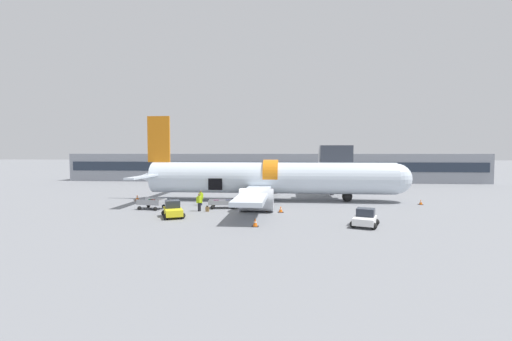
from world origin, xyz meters
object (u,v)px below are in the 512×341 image
object	(u,v)px
baggage_cart_queued	(153,204)
ground_crew_supervisor	(201,198)
baggage_cart_loading	(225,204)
airplane	(267,179)
ground_crew_loader_b	(257,197)
ground_crew_driver	(199,202)
baggage_tug_lead	(365,219)
ground_crew_loader_a	(242,197)
suitcase_on_tarmac_upright	(207,209)
baggage_tug_mid	(173,210)

from	to	relation	value
baggage_cart_queued	ground_crew_supervisor	distance (m)	5.34
baggage_cart_loading	baggage_cart_queued	world-z (taller)	baggage_cart_queued
airplane	ground_crew_supervisor	distance (m)	8.81
ground_crew_loader_b	ground_crew_driver	xyz separation A→B (m)	(-5.42, -4.77, 0.01)
baggage_tug_lead	ground_crew_loader_b	xyz separation A→B (m)	(-9.79, 10.53, 0.32)
ground_crew_loader_b	ground_crew_loader_a	bearing A→B (deg)	-178.91
ground_crew_driver	suitcase_on_tarmac_upright	world-z (taller)	ground_crew_driver
ground_crew_driver	ground_crew_loader_b	bearing A→B (deg)	41.34
ground_crew_loader_a	suitcase_on_tarmac_upright	world-z (taller)	ground_crew_loader_a
ground_crew_loader_b	baggage_cart_loading	bearing A→B (deg)	-140.67
baggage_cart_loading	suitcase_on_tarmac_upright	size ratio (longest dim) A/B	6.79
baggage_tug_lead	ground_crew_loader_a	world-z (taller)	ground_crew_loader_a
airplane	baggage_tug_mid	world-z (taller)	airplane
ground_crew_loader_b	ground_crew_supervisor	world-z (taller)	ground_crew_loader_b
baggage_tug_mid	baggage_cart_loading	world-z (taller)	baggage_tug_mid
airplane	baggage_cart_loading	xyz separation A→B (m)	(-4.19, -6.34, -2.23)
ground_crew_loader_a	baggage_cart_loading	bearing A→B (deg)	-119.88
baggage_cart_queued	ground_crew_driver	distance (m)	5.33
baggage_tug_lead	suitcase_on_tarmac_upright	distance (m)	15.40
baggage_cart_queued	ground_crew_driver	size ratio (longest dim) A/B	2.01
baggage_tug_lead	baggage_cart_loading	distance (m)	15.22
baggage_cart_loading	ground_crew_supervisor	bearing A→B (deg)	151.45
airplane	ground_crew_supervisor	world-z (taller)	airplane
ground_crew_driver	ground_crew_supervisor	world-z (taller)	ground_crew_driver
baggage_cart_queued	baggage_cart_loading	bearing A→B (deg)	10.20
baggage_tug_mid	ground_crew_driver	bearing A→B (deg)	64.49
baggage_tug_mid	ground_crew_loader_a	distance (m)	9.68
airplane	suitcase_on_tarmac_upright	distance (m)	10.55
ground_crew_driver	ground_crew_supervisor	bearing A→B (deg)	102.62
ground_crew_supervisor	ground_crew_loader_a	bearing A→B (deg)	11.77
airplane	ground_crew_supervisor	size ratio (longest dim) A/B	20.33
baggage_cart_loading	baggage_cart_queued	bearing A→B (deg)	-169.80
baggage_cart_loading	ground_crew_driver	xyz separation A→B (m)	(-2.20, -2.13, 0.46)
suitcase_on_tarmac_upright	airplane	bearing A→B (deg)	57.41
baggage_tug_mid	baggage_cart_loading	xyz separation A→B (m)	(3.80, 5.49, -0.17)
baggage_tug_mid	baggage_cart_queued	bearing A→B (deg)	131.38
baggage_cart_loading	baggage_tug_mid	bearing A→B (deg)	-124.72
baggage_cart_loading	suitcase_on_tarmac_upright	world-z (taller)	baggage_cart_loading
baggage_tug_mid	ground_crew_supervisor	size ratio (longest dim) A/B	1.95
ground_crew_loader_a	ground_crew_driver	world-z (taller)	ground_crew_driver
airplane	suitcase_on_tarmac_upright	xyz separation A→B (m)	(-5.53, -8.64, -2.47)
baggage_cart_loading	ground_crew_loader_a	bearing A→B (deg)	60.12
airplane	suitcase_on_tarmac_upright	size ratio (longest dim) A/B	56.40
suitcase_on_tarmac_upright	baggage_cart_loading	bearing A→B (deg)	59.93
ground_crew_driver	baggage_cart_loading	bearing A→B (deg)	44.07
baggage_cart_queued	ground_crew_driver	bearing A→B (deg)	-8.52
ground_crew_driver	suitcase_on_tarmac_upright	distance (m)	1.12
airplane	ground_crew_loader_a	world-z (taller)	airplane
baggage_cart_loading	ground_crew_loader_a	size ratio (longest dim) A/B	2.54
baggage_cart_loading	ground_crew_loader_b	size ratio (longest dim) A/B	2.31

